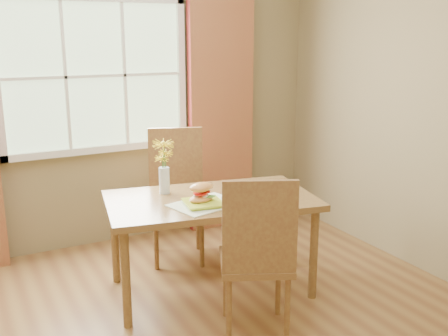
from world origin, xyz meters
The scene contains 11 objects.
room centered at (0.00, 0.00, 1.35)m, with size 4.24×3.84×2.74m.
window centered at (0.00, 1.87, 1.50)m, with size 1.62×0.06×1.32m.
curtain_right centered at (1.15, 1.78, 1.10)m, with size 0.65×0.08×2.20m, color maroon.
dining_table centered at (0.45, 0.60, 0.64)m, with size 1.59×1.08×0.71m.
chair_near centered at (0.41, -0.10, 0.57)m, with size 0.58×0.58×1.05m.
chair_far centered at (0.48, 1.31, 0.60)m, with size 0.58×0.58×1.09m.
placemat centered at (0.35, 0.48, 0.72)m, with size 0.45×0.33×0.01m, color beige.
plate centered at (0.33, 0.47, 0.72)m, with size 0.25×0.25×0.01m, color #BAD535.
croissant_sandwich centered at (0.32, 0.49, 0.80)m, with size 0.20×0.16×0.14m.
water_glass centered at (0.66, 0.46, 0.77)m, with size 0.08×0.08×0.11m.
flower_vase centered at (0.20, 0.86, 0.95)m, with size 0.16×0.16×0.40m.
Camera 1 is at (-1.13, -2.59, 1.84)m, focal length 42.00 mm.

